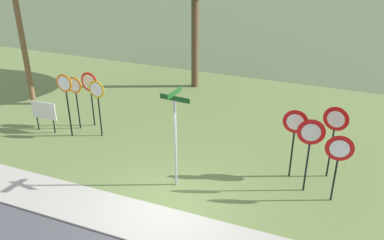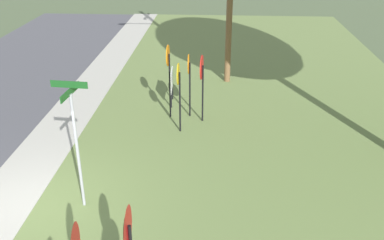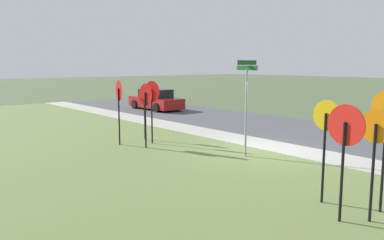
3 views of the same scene
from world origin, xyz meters
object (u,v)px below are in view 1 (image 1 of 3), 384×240
object	(u,v)px
yield_sign_near_left	(295,128)
stop_sign_far_center	(98,97)
stop_sign_near_right	(90,87)
stop_sign_far_left	(75,92)
yield_sign_near_right	(310,139)
yield_sign_far_left	(335,126)
street_name_post	(175,131)
stop_sign_near_left	(66,92)
yield_sign_far_right	(339,154)
notice_board	(44,112)

from	to	relation	value
yield_sign_near_left	stop_sign_far_center	bearing A→B (deg)	176.57
stop_sign_near_right	yield_sign_near_left	bearing A→B (deg)	-0.95
stop_sign_far_left	yield_sign_near_right	bearing A→B (deg)	-7.32
stop_sign_near_right	yield_sign_near_right	world-z (taller)	yield_sign_near_right
yield_sign_far_left	street_name_post	distance (m)	4.86
stop_sign_near_left	yield_sign_near_left	world-z (taller)	stop_sign_near_left
stop_sign_near_right	yield_sign_near_left	size ratio (longest dim) A/B	0.97
yield_sign_near_right	yield_sign_far_left	xyz separation A→B (m)	(0.59, 1.09, 0.03)
stop_sign_far_left	yield_sign_far_right	size ratio (longest dim) A/B	1.02
yield_sign_near_left	street_name_post	bearing A→B (deg)	-152.96
yield_sign_far_right	notice_board	xyz separation A→B (m)	(-10.84, 0.51, -0.75)
yield_sign_near_left	yield_sign_near_right	size ratio (longest dim) A/B	0.97
stop_sign_far_center	yield_sign_near_left	distance (m)	7.24
stop_sign_near_right	yield_sign_near_left	distance (m)	8.08
yield_sign_far_left	yield_sign_near_right	bearing A→B (deg)	-107.31
stop_sign_far_center	notice_board	xyz separation A→B (m)	(-2.24, -0.47, -0.79)
stop_sign_far_left	stop_sign_far_center	xyz separation A→B (m)	(1.18, -0.23, 0.06)
stop_sign_far_left	notice_board	distance (m)	1.47
stop_sign_near_right	stop_sign_far_center	distance (m)	1.05
stop_sign_near_left	yield_sign_far_left	distance (m)	9.47
stop_sign_near_left	stop_sign_near_right	world-z (taller)	stop_sign_near_left
stop_sign_near_left	yield_sign_far_right	size ratio (longest dim) A/B	1.17
street_name_post	notice_board	bearing A→B (deg)	171.89
stop_sign_near_right	yield_sign_far_right	distance (m)	9.54
stop_sign_near_right	street_name_post	xyz separation A→B (m)	(4.85, -2.60, 0.20)
yield_sign_near_left	yield_sign_far_right	world-z (taller)	yield_sign_near_left
yield_sign_near_left	notice_board	bearing A→B (deg)	179.66
stop_sign_near_left	stop_sign_near_right	xyz separation A→B (m)	(0.28, 1.10, -0.16)
yield_sign_near_left	yield_sign_far_left	distance (m)	1.21
stop_sign_far_center	yield_sign_near_right	world-z (taller)	yield_sign_near_right
stop_sign_far_left	yield_sign_far_right	bearing A→B (deg)	-7.99
notice_board	yield_sign_near_left	bearing A→B (deg)	-0.31
stop_sign_near_left	yield_sign_far_left	size ratio (longest dim) A/B	1.03
yield_sign_near_right	yield_sign_far_left	bearing A→B (deg)	52.45
notice_board	stop_sign_near_left	bearing A→B (deg)	-0.37
stop_sign_far_left	stop_sign_near_left	bearing A→B (deg)	-82.55
stop_sign_near_left	stop_sign_near_right	size ratio (longest dim) A/B	1.10
stop_sign_near_left	yield_sign_near_left	size ratio (longest dim) A/B	1.08
stop_sign_far_left	yield_sign_far_right	world-z (taller)	stop_sign_far_left
stop_sign_near_left	yield_sign_near_right	size ratio (longest dim) A/B	1.05
stop_sign_near_right	stop_sign_far_center	size ratio (longest dim) A/B	1.01
street_name_post	stop_sign_far_left	bearing A→B (deg)	162.49
stop_sign_near_left	street_name_post	bearing A→B (deg)	-14.48
stop_sign_near_right	stop_sign_far_left	xyz separation A→B (m)	(-0.37, -0.44, -0.09)
stop_sign_near_left	notice_board	bearing A→B (deg)	-176.22
stop_sign_near_left	yield_sign_near_left	bearing A→B (deg)	3.85
yield_sign_near_right	street_name_post	size ratio (longest dim) A/B	0.76
stop_sign_near_right	yield_sign_near_left	xyz separation A→B (m)	(8.04, -0.81, 0.08)
yield_sign_far_right	notice_board	world-z (taller)	yield_sign_far_right
stop_sign_near_right	stop_sign_far_left	world-z (taller)	stop_sign_near_right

